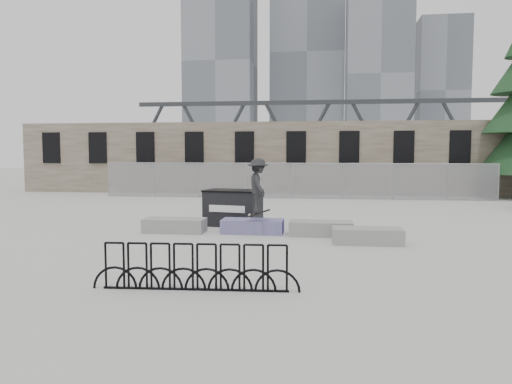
# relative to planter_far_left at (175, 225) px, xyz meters

# --- Properties ---
(ground) EXTENTS (120.00, 120.00, 0.00)m
(ground) POSITION_rel_planter_far_left_xyz_m (3.20, -0.13, -0.25)
(ground) COLOR #A9A9A4
(ground) RESTS_ON ground
(stone_wall) EXTENTS (36.00, 2.58, 4.50)m
(stone_wall) POSITION_rel_planter_far_left_xyz_m (3.20, 16.11, 2.01)
(stone_wall) COLOR #685B4C
(stone_wall) RESTS_ON ground
(chainlink_fence) EXTENTS (22.06, 0.06, 2.02)m
(chainlink_fence) POSITION_rel_planter_far_left_xyz_m (3.20, 12.37, 0.79)
(chainlink_fence) COLOR gray
(chainlink_fence) RESTS_ON ground
(planter_far_left) EXTENTS (2.00, 0.90, 0.45)m
(planter_far_left) POSITION_rel_planter_far_left_xyz_m (0.00, 0.00, 0.00)
(planter_far_left) COLOR gray
(planter_far_left) RESTS_ON ground
(planter_center_left) EXTENTS (2.00, 0.90, 0.45)m
(planter_center_left) POSITION_rel_planter_far_left_xyz_m (2.58, 0.15, 0.00)
(planter_center_left) COLOR #383090
(planter_center_left) RESTS_ON ground
(planter_center_right) EXTENTS (2.00, 0.90, 0.45)m
(planter_center_right) POSITION_rel_planter_far_left_xyz_m (4.80, -0.03, 0.00)
(planter_center_right) COLOR gray
(planter_center_right) RESTS_ON ground
(planter_offset) EXTENTS (2.00, 0.90, 0.45)m
(planter_offset) POSITION_rel_planter_far_left_xyz_m (6.13, -1.25, 0.00)
(planter_offset) COLOR gray
(planter_offset) RESTS_ON ground
(dumpster) EXTENTS (2.16, 1.56, 1.29)m
(dumpster) POSITION_rel_planter_far_left_xyz_m (1.65, 1.71, 0.40)
(dumpster) COLOR black
(dumpster) RESTS_ON ground
(bike_rack) EXTENTS (4.04, 0.28, 0.90)m
(bike_rack) POSITION_rel_planter_far_left_xyz_m (2.43, -6.67, 0.19)
(bike_rack) COLOR black
(bike_rack) RESTS_ON ground
(skyline_towers) EXTENTS (58.00, 28.00, 48.00)m
(skyline_towers) POSITION_rel_planter_far_left_xyz_m (2.20, 93.68, 20.55)
(skyline_towers) COLOR slate
(skyline_towers) RESTS_ON ground
(truss_bridge) EXTENTS (70.00, 3.00, 9.80)m
(truss_bridge) POSITION_rel_planter_far_left_xyz_m (13.20, 54.87, 3.88)
(truss_bridge) COLOR #2D3033
(truss_bridge) RESTS_ON ground
(skateboarder) EXTENTS (0.99, 1.27, 1.88)m
(skateboarder) POSITION_rel_planter_far_left_xyz_m (2.81, -0.25, 1.34)
(skateboarder) COLOR #232426
(skateboarder) RESTS_ON ground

